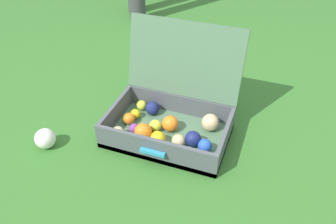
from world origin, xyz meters
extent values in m
plane|color=#336B28|center=(0.00, 0.00, 0.00)|extent=(16.00, 16.00, 0.00)
cube|color=#4C7051|center=(-0.01, 0.08, 0.01)|extent=(0.55, 0.35, 0.03)
cube|color=#4C5156|center=(-0.27, 0.08, 0.06)|extent=(0.02, 0.35, 0.12)
cube|color=#4C5156|center=(0.26, 0.08, 0.06)|extent=(0.02, 0.35, 0.12)
cube|color=#4C5156|center=(-0.01, -0.09, 0.06)|extent=(0.51, 0.02, 0.12)
cube|color=#4C5156|center=(-0.01, 0.24, 0.06)|extent=(0.51, 0.02, 0.12)
cube|color=#4C7051|center=(-0.01, 0.30, 0.30)|extent=(0.55, 0.11, 0.35)
cube|color=teal|center=(-0.01, -0.11, 0.07)|extent=(0.11, 0.02, 0.02)
sphere|color=orange|center=(-0.10, 0.00, 0.06)|extent=(0.08, 0.08, 0.08)
sphere|color=#D1B784|center=(0.06, 0.01, 0.06)|extent=(0.06, 0.06, 0.06)
sphere|color=yellow|center=(-0.03, -0.01, 0.06)|extent=(0.07, 0.07, 0.07)
sphere|color=#D1B784|center=(0.17, 0.17, 0.07)|extent=(0.08, 0.08, 0.08)
sphere|color=navy|center=(-0.13, 0.18, 0.06)|extent=(0.07, 0.07, 0.07)
sphere|color=orange|center=(-0.01, 0.10, 0.06)|extent=(0.08, 0.08, 0.08)
sphere|color=purple|center=(-0.16, 0.03, 0.05)|extent=(0.05, 0.05, 0.05)
sphere|color=blue|center=(0.18, 0.02, 0.06)|extent=(0.06, 0.06, 0.06)
sphere|color=#D1B784|center=(-0.21, -0.03, 0.05)|extent=(0.05, 0.05, 0.05)
sphere|color=#CCDB38|center=(-0.07, 0.07, 0.05)|extent=(0.06, 0.06, 0.06)
sphere|color=#CCDB38|center=(-0.20, 0.20, 0.05)|extent=(0.05, 0.05, 0.05)
sphere|color=orange|center=(-0.21, 0.08, 0.05)|extent=(0.06, 0.06, 0.06)
sphere|color=yellow|center=(-0.20, 0.13, 0.05)|extent=(0.05, 0.05, 0.05)
sphere|color=navy|center=(0.12, 0.04, 0.06)|extent=(0.07, 0.07, 0.07)
sphere|color=white|center=(-0.50, -0.17, 0.05)|extent=(0.09, 0.09, 0.09)
camera|label=1|loc=(0.41, -1.06, 1.09)|focal=37.19mm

